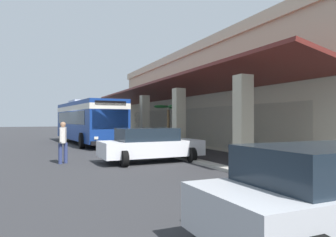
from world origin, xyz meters
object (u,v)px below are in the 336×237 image
at_px(parked_sedan_white, 150,145).
at_px(potted_palm, 168,139).
at_px(parked_sedan_silver, 336,193).
at_px(transit_bus, 87,119).
at_px(pedestrian, 63,140).

xyz_separation_m(parked_sedan_white, potted_palm, (-4.64, 2.88, -0.11)).
height_order(parked_sedan_silver, potted_palm, potted_palm).
distance_m(transit_bus, parked_sedan_silver, 20.81).
bearing_deg(potted_palm, transit_bus, -151.07).
bearing_deg(transit_bus, parked_sedan_silver, 0.93).
height_order(parked_sedan_silver, pedestrian, pedestrian).
bearing_deg(parked_sedan_silver, pedestrian, -163.94).
relative_size(parked_sedan_white, parked_sedan_silver, 1.01).
bearing_deg(parked_sedan_white, transit_bus, -175.74).
relative_size(transit_bus, parked_sedan_silver, 2.58).
bearing_deg(potted_palm, parked_sedan_white, -31.82).
bearing_deg(potted_palm, pedestrian, -60.41).
distance_m(parked_sedan_white, potted_palm, 5.46).
xyz_separation_m(parked_sedan_white, parked_sedan_silver, (9.40, -0.51, 0.00)).
bearing_deg(transit_bus, potted_palm, 28.93).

